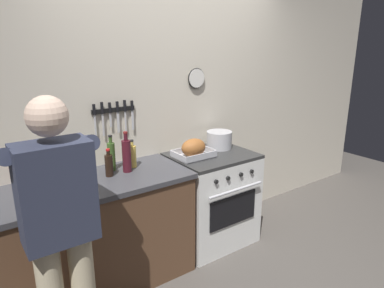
% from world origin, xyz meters
% --- Properties ---
extents(wall_back, '(6.00, 0.13, 2.60)m').
position_xyz_m(wall_back, '(0.00, 1.35, 1.30)').
color(wall_back, beige).
rests_on(wall_back, ground).
extents(counter_block, '(2.03, 0.65, 0.90)m').
position_xyz_m(counter_block, '(-1.20, 0.99, 0.45)').
color(counter_block, brown).
rests_on(counter_block, ground).
extents(stove, '(0.76, 0.67, 0.90)m').
position_xyz_m(stove, '(0.22, 0.99, 0.45)').
color(stove, white).
rests_on(stove, ground).
extents(person_cook, '(0.51, 0.63, 1.66)m').
position_xyz_m(person_cook, '(-1.34, 0.40, 0.95)').
color(person_cook, '#C6B793').
rests_on(person_cook, ground).
extents(roasting_pan, '(0.35, 0.26, 0.17)m').
position_xyz_m(roasting_pan, '(0.02, 1.02, 0.98)').
color(roasting_pan, '#B7B7BC').
rests_on(roasting_pan, stove).
extents(stock_pot, '(0.25, 0.25, 0.17)m').
position_xyz_m(stock_pot, '(0.40, 1.11, 0.98)').
color(stock_pot, '#B7B7BC').
rests_on(stock_pot, stove).
extents(cutting_board, '(0.36, 0.24, 0.02)m').
position_xyz_m(cutting_board, '(-1.24, 0.90, 0.91)').
color(cutting_board, tan).
rests_on(cutting_board, counter_block).
extents(bottle_hot_sauce, '(0.05, 0.05, 0.18)m').
position_xyz_m(bottle_hot_sauce, '(-1.34, 1.21, 0.97)').
color(bottle_hot_sauce, red).
rests_on(bottle_hot_sauce, counter_block).
extents(bottle_olive_oil, '(0.06, 0.06, 0.30)m').
position_xyz_m(bottle_olive_oil, '(-0.71, 1.13, 1.02)').
color(bottle_olive_oil, '#385623').
rests_on(bottle_olive_oil, counter_block).
extents(bottle_cooking_oil, '(0.07, 0.07, 0.24)m').
position_xyz_m(bottle_cooking_oil, '(-0.54, 1.11, 1.00)').
color(bottle_cooking_oil, gold).
rests_on(bottle_cooking_oil, counter_block).
extents(bottle_soy_sauce, '(0.06, 0.06, 0.22)m').
position_xyz_m(bottle_soy_sauce, '(-0.78, 1.02, 0.99)').
color(bottle_soy_sauce, black).
rests_on(bottle_soy_sauce, counter_block).
extents(bottle_wine_red, '(0.07, 0.07, 0.33)m').
position_xyz_m(bottle_wine_red, '(-0.62, 1.03, 1.04)').
color(bottle_wine_red, '#47141E').
rests_on(bottle_wine_red, counter_block).
extents(bottle_dish_soap, '(0.07, 0.07, 0.20)m').
position_xyz_m(bottle_dish_soap, '(-1.08, 1.05, 0.98)').
color(bottle_dish_soap, '#338CCC').
rests_on(bottle_dish_soap, counter_block).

